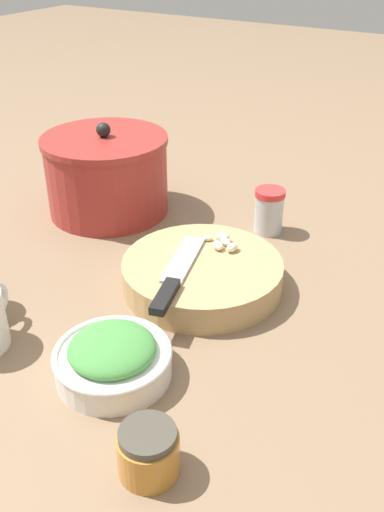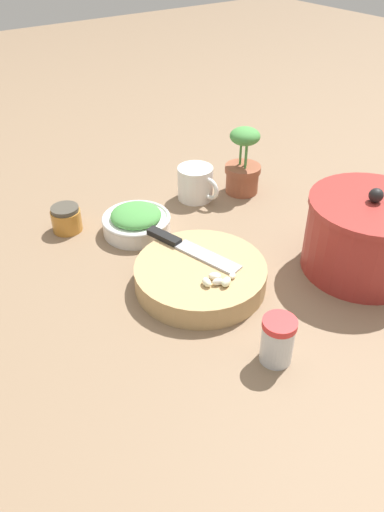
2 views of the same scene
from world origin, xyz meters
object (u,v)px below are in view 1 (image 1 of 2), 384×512
at_px(chef_knife, 177,276).
at_px(herb_bowl, 113,358).
at_px(stock_pot, 107,175).
at_px(garlic_cloves, 223,242).
at_px(honey_jar, 148,452).
at_px(cutting_board, 202,274).
at_px(spice_jar, 269,211).

distance_m(chef_knife, herb_bowl, 0.18).
bearing_deg(herb_bowl, stock_pot, 38.78).
height_order(garlic_cloves, herb_bowl, garlic_cloves).
bearing_deg(herb_bowl, garlic_cloves, 0.19).
distance_m(honey_jar, stock_pot, 0.66).
relative_size(chef_knife, herb_bowl, 1.44).
relative_size(cutting_board, chef_knife, 1.15).
xyz_separation_m(cutting_board, spice_jar, (0.23, -0.01, 0.02)).
xyz_separation_m(garlic_cloves, stock_pot, (0.08, 0.31, 0.02)).
xyz_separation_m(cutting_board, honey_jar, (-0.34, -0.13, 0.01)).
distance_m(cutting_board, spice_jar, 0.23).
relative_size(spice_jar, honey_jar, 1.26).
xyz_separation_m(chef_knife, honey_jar, (-0.28, -0.14, -0.02)).
distance_m(garlic_cloves, stock_pot, 0.32).
xyz_separation_m(cutting_board, garlic_cloves, (0.06, -0.00, 0.03)).
bearing_deg(stock_pot, herb_bowl, -141.22).
xyz_separation_m(cutting_board, herb_bowl, (-0.24, -0.01, 0.00)).
bearing_deg(cutting_board, honey_jar, -158.92).
xyz_separation_m(garlic_cloves, honey_jar, (-0.41, -0.13, -0.03)).
bearing_deg(cutting_board, garlic_cloves, -3.84).
bearing_deg(honey_jar, garlic_cloves, 17.58).
bearing_deg(cutting_board, stock_pot, 64.65).
relative_size(cutting_board, honey_jar, 3.81).
xyz_separation_m(garlic_cloves, herb_bowl, (-0.30, -0.00, -0.03)).
xyz_separation_m(garlic_cloves, spice_jar, (0.17, -0.01, -0.01)).
bearing_deg(chef_knife, spice_jar, 70.88).
height_order(honey_jar, stock_pot, stock_pot).
relative_size(chef_knife, garlic_cloves, 3.24).
height_order(herb_bowl, spice_jar, spice_jar).
bearing_deg(garlic_cloves, honey_jar, -162.42).
bearing_deg(garlic_cloves, chef_knife, 174.43).
relative_size(garlic_cloves, honey_jar, 1.02).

